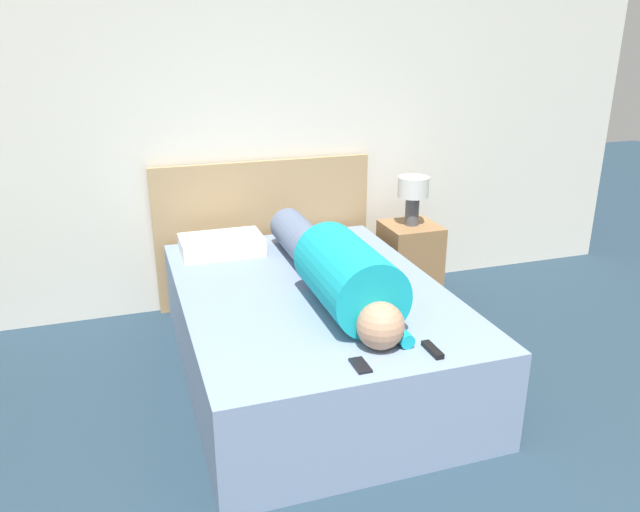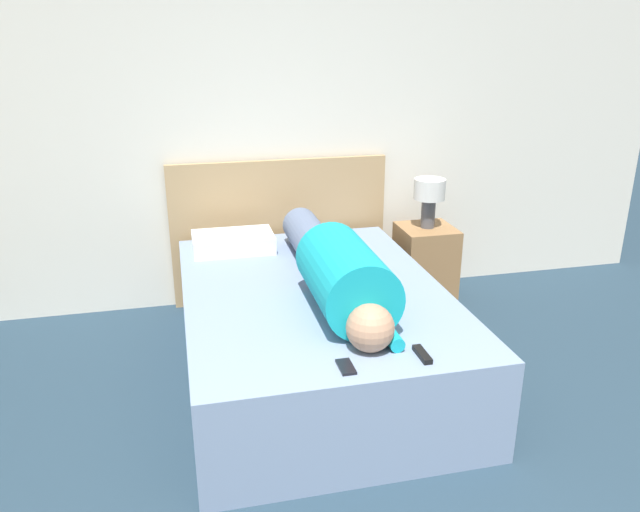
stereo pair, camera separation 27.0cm
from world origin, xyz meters
The scene contains 9 objects.
wall_back centered at (0.00, 3.40, 1.30)m, with size 6.08×0.06×2.60m.
bed centered at (0.07, 2.22, 0.27)m, with size 1.44×2.04×0.53m.
headboard centered at (0.07, 3.33, 0.52)m, with size 1.56×0.04×1.04m.
nightstand centered at (1.08, 3.02, 0.29)m, with size 0.38×0.39×0.57m.
table_lamp centered at (1.08, 3.02, 0.81)m, with size 0.22×0.22×0.35m.
person_lying centered at (0.17, 2.07, 0.69)m, with size 0.38×1.69×0.38m.
pillow_near_headboard centered at (-0.30, 2.97, 0.59)m, with size 0.52×0.33×0.11m.
tv_remote centered at (0.38, 1.36, 0.54)m, with size 0.04×0.15×0.02m.
cell_phone centered at (0.02, 1.34, 0.54)m, with size 0.06×0.13×0.01m.
Camera 2 is at (-0.63, -0.92, 1.91)m, focal length 35.00 mm.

